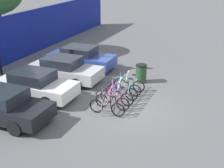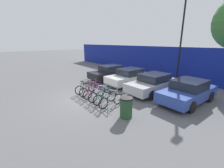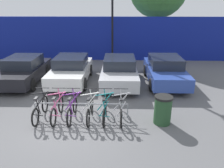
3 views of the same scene
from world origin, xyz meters
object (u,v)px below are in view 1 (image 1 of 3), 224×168
object	(u,v)px
bicycle_white	(121,92)
car_silver	(64,70)
bicycle_pink	(112,101)
bike_rack	(116,92)
trash_bin	(141,73)
car_white	(35,85)
car_blue	(81,58)
bicycle_purple	(117,97)
bicycle_teal	(125,88)
bicycle_silver	(129,84)
bicycle_black	(107,107)
car_black	(4,106)

from	to	relation	value
bicycle_white	car_silver	world-z (taller)	car_silver
bicycle_pink	bike_rack	bearing A→B (deg)	6.86
car_silver	trash_bin	world-z (taller)	car_silver
car_white	car_blue	size ratio (longest dim) A/B	0.97
bike_rack	bicycle_white	bearing A→B (deg)	-23.15
car_silver	bicycle_white	bearing A→B (deg)	-105.44
bicycle_pink	car_silver	xyz separation A→B (m)	(2.27, 3.89, 0.31)
trash_bin	bicycle_white	bearing A→B (deg)	175.73
bicycle_purple	bicycle_teal	distance (m)	1.19
trash_bin	bicycle_teal	bearing A→B (deg)	174.62
bike_rack	trash_bin	world-z (taller)	trash_bin
bicycle_silver	bicycle_teal	bearing A→B (deg)	-178.30
bicycle_black	trash_bin	world-z (taller)	bicycle_black
bike_rack	car_silver	distance (m)	4.01
bicycle_white	car_silver	xyz separation A→B (m)	(1.07, 3.89, 0.31)
bicycle_silver	car_silver	xyz separation A→B (m)	(-0.06, 3.89, 0.31)
bicycle_purple	bicycle_white	size ratio (longest dim) A/B	1.00
car_white	bicycle_teal	bearing A→B (deg)	-63.10
car_silver	bicycle_black	bearing A→B (deg)	-126.71
bicycle_purple	bicycle_pink	bearing A→B (deg)	177.28
bicycle_pink	car_white	size ratio (longest dim) A/B	0.42
trash_bin	car_white	bearing A→B (deg)	134.17
bicycle_white	car_black	world-z (taller)	car_black
bicycle_teal	car_white	bearing A→B (deg)	116.04
bike_rack	car_black	world-z (taller)	car_black
bicycle_teal	bicycle_silver	xyz separation A→B (m)	(0.59, 0.00, 0.00)
bicycle_white	bicycle_teal	distance (m)	0.54
car_blue	bicycle_white	bearing A→B (deg)	-130.55
bicycle_white	car_white	xyz separation A→B (m)	(-1.50, 4.02, 0.31)
bicycle_silver	car_black	bearing A→B (deg)	144.83
bicycle_pink	car_blue	bearing A→B (deg)	37.98
car_white	car_black	bearing A→B (deg)	-175.74
bicycle_teal	car_white	distance (m)	4.52
bicycle_teal	car_blue	distance (m)	5.04
bicycle_black	bicycle_pink	size ratio (longest dim) A/B	1.00
bicycle_purple	car_black	xyz separation A→B (m)	(-3.33, 3.84, 0.31)
car_black	car_silver	xyz separation A→B (m)	(5.06, 0.05, 0.00)
car_white	car_silver	xyz separation A→B (m)	(2.58, -0.13, 0.00)
bicycle_black	car_silver	size ratio (longest dim) A/B	0.41
car_blue	trash_bin	xyz separation A→B (m)	(-0.90, -4.27, -0.17)
bicycle_purple	trash_bin	distance (m)	3.26
bicycle_teal	car_black	xyz separation A→B (m)	(-4.52, 3.84, 0.31)
bicycle_teal	car_silver	distance (m)	3.94
bicycle_pink	car_silver	world-z (taller)	car_silver
bicycle_black	bicycle_pink	bearing A→B (deg)	-0.02
bicycle_teal	trash_bin	world-z (taller)	bicycle_teal
car_black	car_silver	size ratio (longest dim) A/B	0.97
car_blue	trash_bin	size ratio (longest dim) A/B	4.10
bicycle_white	bicycle_teal	xyz separation A→B (m)	(0.54, 0.00, 0.00)
bicycle_pink	bicycle_white	size ratio (longest dim) A/B	1.00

